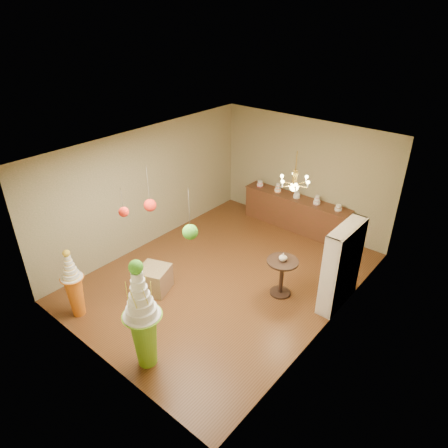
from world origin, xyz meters
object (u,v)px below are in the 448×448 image
Objects in this scene: pedestal_green at (143,326)px; pedestal_orange at (75,290)px; sideboard at (295,212)px; round_table at (282,273)px.

pedestal_orange is (-2.01, -0.06, -0.25)m from pedestal_green.
pedestal_green is 5.79m from sideboard.
round_table is (2.75, 3.13, -0.03)m from pedestal_orange.
pedestal_green reaches higher than pedestal_orange.
pedestal_green is 1.40× the size of pedestal_orange.
sideboard reaches higher than round_table.
pedestal_orange is 6.00m from sideboard.
pedestal_orange is at bearing -178.15° from pedestal_green.
pedestal_green is at bearing 1.85° from pedestal_orange.
pedestal_green is 2.03m from pedestal_orange.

